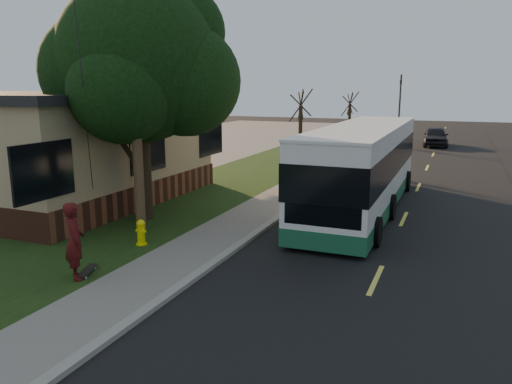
{
  "coord_description": "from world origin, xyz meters",
  "views": [
    {
      "loc": [
        5.58,
        -11.35,
        4.49
      ],
      "look_at": [
        0.24,
        1.7,
        1.5
      ],
      "focal_mm": 35.0,
      "sensor_mm": 36.0,
      "label": 1
    }
  ],
  "objects_px": {
    "traffic_signal": "(400,102)",
    "skateboarder": "(74,241)",
    "dumpster": "(138,169)",
    "utility_pole": "(134,81)",
    "bare_tree_far": "(349,117)",
    "fire_hydrant": "(141,232)",
    "bare_tree_near": "(300,126)",
    "skateboard_main": "(87,271)",
    "transit_bus": "(363,166)",
    "distant_car": "(436,136)",
    "leafy_tree": "(141,65)"
  },
  "relations": [
    {
      "from": "bare_tree_near",
      "to": "distant_car",
      "type": "distance_m",
      "value": 13.57
    },
    {
      "from": "utility_pole",
      "to": "leafy_tree",
      "type": "height_order",
      "value": "utility_pole"
    },
    {
      "from": "bare_tree_far",
      "to": "transit_bus",
      "type": "relative_size",
      "value": 0.35
    },
    {
      "from": "transit_bus",
      "to": "fire_hydrant",
      "type": "bearing_deg",
      "value": -126.38
    },
    {
      "from": "utility_pole",
      "to": "distant_car",
      "type": "distance_m",
      "value": 29.48
    },
    {
      "from": "bare_tree_far",
      "to": "traffic_signal",
      "type": "relative_size",
      "value": 0.73
    },
    {
      "from": "traffic_signal",
      "to": "dumpster",
      "type": "xyz_separation_m",
      "value": [
        -8.98,
        -25.86,
        -2.52
      ]
    },
    {
      "from": "utility_pole",
      "to": "skateboarder",
      "type": "bearing_deg",
      "value": -77.76
    },
    {
      "from": "fire_hydrant",
      "to": "bare_tree_near",
      "type": "distance_m",
      "value": 18.1
    },
    {
      "from": "traffic_signal",
      "to": "dumpster",
      "type": "distance_m",
      "value": 27.49
    },
    {
      "from": "traffic_signal",
      "to": "skateboarder",
      "type": "relative_size",
      "value": 3.0
    },
    {
      "from": "bare_tree_near",
      "to": "distant_car",
      "type": "relative_size",
      "value": 0.99
    },
    {
      "from": "skateboarder",
      "to": "dumpster",
      "type": "relative_size",
      "value": 1.1
    },
    {
      "from": "traffic_signal",
      "to": "dumpster",
      "type": "relative_size",
      "value": 3.3
    },
    {
      "from": "leafy_tree",
      "to": "bare_tree_near",
      "type": "xyz_separation_m",
      "value": [
        0.67,
        15.35,
        -3.02
      ]
    },
    {
      "from": "traffic_signal",
      "to": "transit_bus",
      "type": "bearing_deg",
      "value": -86.05
    },
    {
      "from": "utility_pole",
      "to": "skateboard_main",
      "type": "relative_size",
      "value": 9.89
    },
    {
      "from": "transit_bus",
      "to": "skateboard_main",
      "type": "xyz_separation_m",
      "value": [
        -4.88,
        -9.13,
        -1.53
      ]
    },
    {
      "from": "skateboard_main",
      "to": "distant_car",
      "type": "bearing_deg",
      "value": 78.69
    },
    {
      "from": "bare_tree_far",
      "to": "skateboard_main",
      "type": "xyz_separation_m",
      "value": [
        0.5,
        -32.37,
        -1.87
      ]
    },
    {
      "from": "fire_hydrant",
      "to": "bare_tree_far",
      "type": "relative_size",
      "value": 0.18
    },
    {
      "from": "utility_pole",
      "to": "skateboarder",
      "type": "relative_size",
      "value": 4.94
    },
    {
      "from": "dumpster",
      "to": "distant_car",
      "type": "distance_m",
      "value": 24.51
    },
    {
      "from": "transit_bus",
      "to": "distant_car",
      "type": "relative_size",
      "value": 2.64
    },
    {
      "from": "bare_tree_near",
      "to": "skateboarder",
      "type": "height_order",
      "value": "bare_tree_near"
    },
    {
      "from": "dumpster",
      "to": "bare_tree_near",
      "type": "bearing_deg",
      "value": 63.2
    },
    {
      "from": "leafy_tree",
      "to": "transit_bus",
      "type": "distance_m",
      "value": 8.49
    },
    {
      "from": "fire_hydrant",
      "to": "traffic_signal",
      "type": "height_order",
      "value": "traffic_signal"
    },
    {
      "from": "bare_tree_near",
      "to": "dumpster",
      "type": "relative_size",
      "value": 2.58
    },
    {
      "from": "dumpster",
      "to": "transit_bus",
      "type": "bearing_deg",
      "value": -7.23
    },
    {
      "from": "utility_pole",
      "to": "distant_car",
      "type": "relative_size",
      "value": 2.08
    },
    {
      "from": "bare_tree_far",
      "to": "skateboarder",
      "type": "height_order",
      "value": "bare_tree_far"
    },
    {
      "from": "fire_hydrant",
      "to": "distant_car",
      "type": "bearing_deg",
      "value": 77.61
    },
    {
      "from": "fire_hydrant",
      "to": "dumpster",
      "type": "xyz_separation_m",
      "value": [
        -5.88,
        8.14,
        0.21
      ]
    },
    {
      "from": "fire_hydrant",
      "to": "dumpster",
      "type": "relative_size",
      "value": 0.44
    },
    {
      "from": "dumpster",
      "to": "distant_car",
      "type": "height_order",
      "value": "distant_car"
    },
    {
      "from": "leafy_tree",
      "to": "skateboard_main",
      "type": "height_order",
      "value": "leafy_tree"
    },
    {
      "from": "bare_tree_near",
      "to": "transit_bus",
      "type": "distance_m",
      "value": 12.7
    },
    {
      "from": "leafy_tree",
      "to": "bare_tree_far",
      "type": "bearing_deg",
      "value": 87.55
    },
    {
      "from": "fire_hydrant",
      "to": "skateboard_main",
      "type": "relative_size",
      "value": 0.81
    },
    {
      "from": "transit_bus",
      "to": "bare_tree_near",
      "type": "bearing_deg",
      "value": 117.62
    },
    {
      "from": "leafy_tree",
      "to": "skateboard_main",
      "type": "xyz_separation_m",
      "value": [
        1.67,
        -5.02,
        -5.03
      ]
    },
    {
      "from": "traffic_signal",
      "to": "leafy_tree",
      "type": "bearing_deg",
      "value": -98.47
    },
    {
      "from": "skateboard_main",
      "to": "distant_car",
      "type": "relative_size",
      "value": 0.21
    },
    {
      "from": "skateboard_main",
      "to": "dumpster",
      "type": "xyz_separation_m",
      "value": [
        -5.98,
        10.51,
        0.51
      ]
    },
    {
      "from": "bare_tree_near",
      "to": "skateboarder",
      "type": "distance_m",
      "value": 20.77
    },
    {
      "from": "utility_pole",
      "to": "skateboard_main",
      "type": "distance_m",
      "value": 5.67
    },
    {
      "from": "bare_tree_near",
      "to": "bare_tree_far",
      "type": "bearing_deg",
      "value": 87.61
    },
    {
      "from": "leafy_tree",
      "to": "bare_tree_far",
      "type": "height_order",
      "value": "leafy_tree"
    },
    {
      "from": "dumpster",
      "to": "traffic_signal",
      "type": "bearing_deg",
      "value": 70.85
    }
  ]
}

